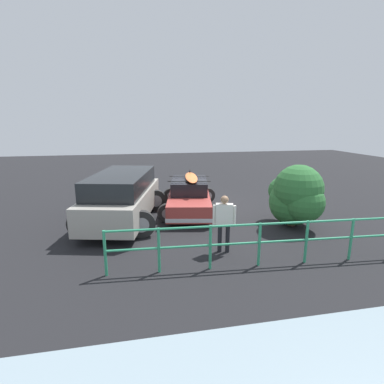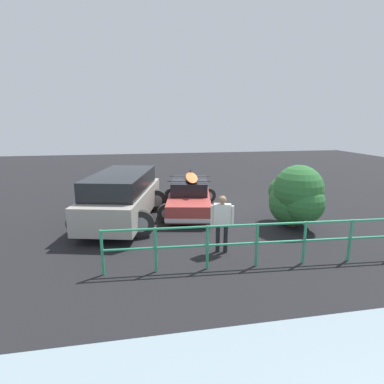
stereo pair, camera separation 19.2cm
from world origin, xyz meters
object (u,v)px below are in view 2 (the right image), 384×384
at_px(person_bystander, 222,219).
at_px(bush_near_left, 296,197).
at_px(suv_car, 122,196).
at_px(sedan_car, 189,196).

distance_m(person_bystander, bush_near_left, 3.40).
relative_size(suv_car, bush_near_left, 2.28).
bearing_deg(bush_near_left, person_bystander, 26.95).
bearing_deg(sedan_car, suv_car, 18.16).
xyz_separation_m(person_bystander, bush_near_left, (-3.03, -1.54, 0.10)).
relative_size(person_bystander, bush_near_left, 0.73).
relative_size(sedan_car, suv_car, 0.86).
bearing_deg(suv_car, bush_near_left, 164.39).
xyz_separation_m(suv_car, person_bystander, (-2.82, 3.17, 0.03)).
xyz_separation_m(suv_car, bush_near_left, (-5.84, 1.63, 0.13)).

